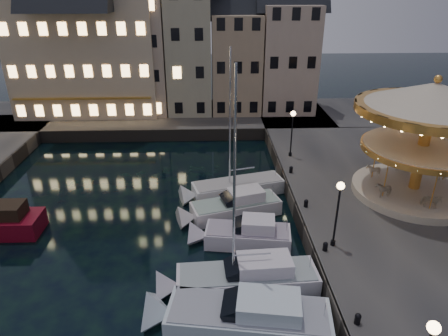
{
  "coord_description": "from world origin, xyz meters",
  "views": [
    {
      "loc": [
        0.03,
        -18.3,
        15.4
      ],
      "look_at": [
        1.0,
        8.0,
        3.2
      ],
      "focal_mm": 32.0,
      "sensor_mm": 36.0,
      "label": 1
    }
  ],
  "objects_px": {
    "motorboat_b": "(240,317)",
    "motorboat_e": "(230,208)",
    "bollard_b": "(325,246)",
    "bollard_d": "(291,169)",
    "bollard_c": "(306,203)",
    "motorboat_c": "(240,279)",
    "motorboat_d": "(241,235)",
    "streetlamp_c": "(292,127)",
    "streetlamp_b": "(338,205)",
    "bollard_a": "(358,318)",
    "carousel": "(429,119)",
    "motorboat_f": "(231,189)"
  },
  "relations": [
    {
      "from": "motorboat_b",
      "to": "motorboat_e",
      "type": "bearing_deg",
      "value": 89.68
    },
    {
      "from": "bollard_b",
      "to": "motorboat_b",
      "type": "height_order",
      "value": "motorboat_b"
    },
    {
      "from": "bollard_d",
      "to": "motorboat_b",
      "type": "height_order",
      "value": "motorboat_b"
    },
    {
      "from": "bollard_c",
      "to": "motorboat_c",
      "type": "height_order",
      "value": "motorboat_c"
    },
    {
      "from": "motorboat_d",
      "to": "streetlamp_c",
      "type": "bearing_deg",
      "value": 65.06
    },
    {
      "from": "bollard_b",
      "to": "motorboat_e",
      "type": "distance_m",
      "value": 8.05
    },
    {
      "from": "bollard_d",
      "to": "motorboat_c",
      "type": "height_order",
      "value": "motorboat_c"
    },
    {
      "from": "bollard_b",
      "to": "bollard_d",
      "type": "xyz_separation_m",
      "value": [
        0.0,
        10.5,
        0.0
      ]
    },
    {
      "from": "bollard_b",
      "to": "streetlamp_b",
      "type": "bearing_deg",
      "value": 39.81
    },
    {
      "from": "streetlamp_b",
      "to": "motorboat_c",
      "type": "distance_m",
      "value": 6.88
    },
    {
      "from": "bollard_a",
      "to": "carousel",
      "type": "distance_m",
      "value": 15.62
    },
    {
      "from": "streetlamp_b",
      "to": "motorboat_b",
      "type": "bearing_deg",
      "value": -140.78
    },
    {
      "from": "streetlamp_b",
      "to": "bollard_d",
      "type": "distance_m",
      "value": 10.3
    },
    {
      "from": "motorboat_c",
      "to": "bollard_b",
      "type": "bearing_deg",
      "value": 17.01
    },
    {
      "from": "motorboat_b",
      "to": "motorboat_f",
      "type": "relative_size",
      "value": 0.82
    },
    {
      "from": "streetlamp_c",
      "to": "motorboat_e",
      "type": "xyz_separation_m",
      "value": [
        -5.79,
        -7.92,
        -3.38
      ]
    },
    {
      "from": "bollard_a",
      "to": "streetlamp_b",
      "type": "bearing_deg",
      "value": 84.29
    },
    {
      "from": "streetlamp_b",
      "to": "bollard_a",
      "type": "bearing_deg",
      "value": -95.71
    },
    {
      "from": "bollard_a",
      "to": "carousel",
      "type": "height_order",
      "value": "carousel"
    },
    {
      "from": "streetlamp_c",
      "to": "bollard_c",
      "type": "bearing_deg",
      "value": -93.81
    },
    {
      "from": "carousel",
      "to": "motorboat_b",
      "type": "bearing_deg",
      "value": -141.35
    },
    {
      "from": "bollard_d",
      "to": "bollard_b",
      "type": "bearing_deg",
      "value": -90.0
    },
    {
      "from": "bollard_d",
      "to": "motorboat_e",
      "type": "xyz_separation_m",
      "value": [
        -5.19,
        -4.42,
        -0.96
      ]
    },
    {
      "from": "bollard_a",
      "to": "motorboat_d",
      "type": "xyz_separation_m",
      "value": [
        -4.67,
        8.16,
        -0.97
      ]
    },
    {
      "from": "streetlamp_b",
      "to": "motorboat_f",
      "type": "relative_size",
      "value": 0.38
    },
    {
      "from": "streetlamp_c",
      "to": "motorboat_e",
      "type": "relative_size",
      "value": 0.56
    },
    {
      "from": "motorboat_e",
      "to": "bollard_c",
      "type": "bearing_deg",
      "value": -11.78
    },
    {
      "from": "bollard_a",
      "to": "bollard_b",
      "type": "xyz_separation_m",
      "value": [
        0.0,
        5.5,
        0.0
      ]
    },
    {
      "from": "streetlamp_b",
      "to": "bollard_a",
      "type": "relative_size",
      "value": 7.32
    },
    {
      "from": "bollard_d",
      "to": "motorboat_b",
      "type": "distance_m",
      "value": 15.7
    },
    {
      "from": "bollard_d",
      "to": "motorboat_f",
      "type": "distance_m",
      "value": 5.22
    },
    {
      "from": "streetlamp_b",
      "to": "bollard_d",
      "type": "height_order",
      "value": "streetlamp_b"
    },
    {
      "from": "motorboat_c",
      "to": "motorboat_d",
      "type": "distance_m",
      "value": 4.23
    },
    {
      "from": "bollard_a",
      "to": "motorboat_b",
      "type": "distance_m",
      "value": 5.47
    },
    {
      "from": "bollard_d",
      "to": "motorboat_e",
      "type": "height_order",
      "value": "motorboat_e"
    },
    {
      "from": "bollard_b",
      "to": "carousel",
      "type": "distance_m",
      "value": 11.9
    },
    {
      "from": "bollard_c",
      "to": "motorboat_b",
      "type": "distance_m",
      "value": 10.69
    },
    {
      "from": "bollard_b",
      "to": "bollard_c",
      "type": "xyz_separation_m",
      "value": [
        0.0,
        5.0,
        0.0
      ]
    },
    {
      "from": "bollard_a",
      "to": "motorboat_c",
      "type": "xyz_separation_m",
      "value": [
        -5.06,
        3.95,
        -0.92
      ]
    },
    {
      "from": "carousel",
      "to": "streetlamp_b",
      "type": "bearing_deg",
      "value": -141.79
    },
    {
      "from": "motorboat_c",
      "to": "motorboat_f",
      "type": "height_order",
      "value": "motorboat_c"
    },
    {
      "from": "bollard_a",
      "to": "carousel",
      "type": "relative_size",
      "value": 0.06
    },
    {
      "from": "streetlamp_c",
      "to": "motorboat_f",
      "type": "bearing_deg",
      "value": -139.64
    },
    {
      "from": "motorboat_d",
      "to": "motorboat_f",
      "type": "xyz_separation_m",
      "value": [
        -0.29,
        6.61,
        -0.11
      ]
    },
    {
      "from": "motorboat_c",
      "to": "carousel",
      "type": "distance_m",
      "value": 16.88
    },
    {
      "from": "bollard_b",
      "to": "bollard_d",
      "type": "relative_size",
      "value": 1.0
    },
    {
      "from": "bollard_a",
      "to": "motorboat_e",
      "type": "xyz_separation_m",
      "value": [
        -5.19,
        11.58,
        -0.96
      ]
    },
    {
      "from": "motorboat_f",
      "to": "carousel",
      "type": "height_order",
      "value": "motorboat_f"
    },
    {
      "from": "bollard_b",
      "to": "bollard_d",
      "type": "distance_m",
      "value": 10.5
    },
    {
      "from": "streetlamp_b",
      "to": "carousel",
      "type": "relative_size",
      "value": 0.42
    }
  ]
}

